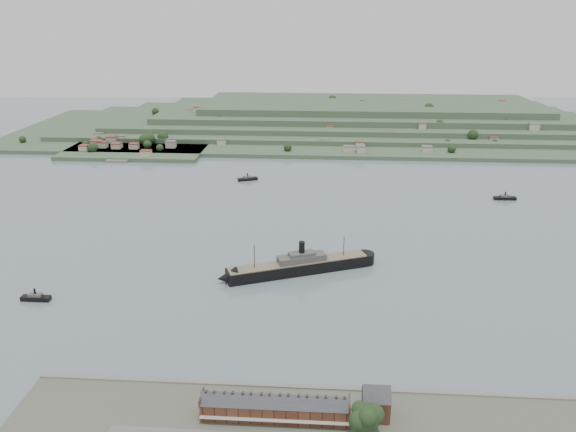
# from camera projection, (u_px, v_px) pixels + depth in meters

# --- Properties ---
(ground) EXTENTS (1400.00, 1400.00, 0.00)m
(ground) POSITION_uv_depth(u_px,v_px,m) (313.00, 247.00, 367.36)
(ground) COLOR slate
(ground) RESTS_ON ground
(terrace_row) EXTENTS (55.60, 9.80, 11.07)m
(terrace_row) POSITION_uv_depth(u_px,v_px,m) (275.00, 408.00, 208.27)
(terrace_row) COLOR #4A241A
(terrace_row) RESTS_ON ground
(gabled_building) EXTENTS (10.40, 10.18, 14.09)m
(gabled_building) POSITION_uv_depth(u_px,v_px,m) (376.00, 402.00, 209.18)
(gabled_building) COLOR #4A241A
(gabled_building) RESTS_ON ground
(far_peninsula) EXTENTS (760.00, 309.00, 30.00)m
(far_peninsula) POSITION_uv_depth(u_px,v_px,m) (343.00, 120.00, 729.66)
(far_peninsula) COLOR #385136
(far_peninsula) RESTS_ON ground
(steamship) EXTENTS (92.67, 45.48, 23.36)m
(steamship) POSITION_uv_depth(u_px,v_px,m) (295.00, 266.00, 329.04)
(steamship) COLOR black
(steamship) RESTS_ON ground
(tugboat) EXTENTS (15.59, 4.25, 7.00)m
(tugboat) POSITION_uv_depth(u_px,v_px,m) (36.00, 298.00, 298.88)
(tugboat) COLOR black
(tugboat) RESTS_ON ground
(ferry_west) EXTENTS (18.50, 11.50, 6.73)m
(ferry_west) POSITION_uv_depth(u_px,v_px,m) (248.00, 179.00, 510.57)
(ferry_west) COLOR black
(ferry_west) RESTS_ON ground
(ferry_east) EXTENTS (17.99, 5.73, 6.67)m
(ferry_east) POSITION_uv_depth(u_px,v_px,m) (505.00, 198.00, 458.57)
(ferry_east) COLOR black
(ferry_east) RESTS_ON ground
(fig_tree) EXTENTS (12.79, 11.08, 14.28)m
(fig_tree) POSITION_uv_depth(u_px,v_px,m) (366.00, 418.00, 197.33)
(fig_tree) COLOR #412E1E
(fig_tree) RESTS_ON ground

